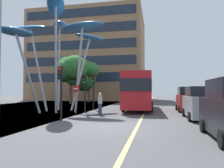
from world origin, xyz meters
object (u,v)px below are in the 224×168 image
object	(u,v)px
leaf_sculpture	(57,32)
pedestrian	(100,104)
traffic_light_kerb_near	(61,81)
car_parked_mid	(201,104)
street_lamp	(6,19)
red_bus	(138,89)
traffic_light_island_mid	(93,84)
no_entry_sign	(76,94)
car_parked_far	(189,100)
traffic_light_kerb_far	(85,85)

from	to	relation	value
leaf_sculpture	pedestrian	size ratio (longest dim) A/B	5.80
traffic_light_kerb_near	car_parked_mid	world-z (taller)	traffic_light_kerb_near
leaf_sculpture	street_lamp	xyz separation A→B (m)	(2.40, -9.90, -2.28)
red_bus	car_parked_mid	size ratio (longest dim) A/B	2.46
leaf_sculpture	traffic_light_kerb_near	distance (m)	8.31
traffic_light_island_mid	no_entry_sign	size ratio (longest dim) A/B	1.49
red_bus	traffic_light_kerb_near	bearing A→B (deg)	-113.30
no_entry_sign	traffic_light_kerb_near	bearing A→B (deg)	-80.39
traffic_light_kerb_near	car_parked_mid	xyz separation A→B (m)	(8.67, 2.60, -1.42)
car_parked_far	street_lamp	distance (m)	15.87
red_bus	traffic_light_kerb_near	xyz separation A→B (m)	(-4.06, -9.43, 0.42)
traffic_light_island_mid	street_lamp	bearing A→B (deg)	-91.80
leaf_sculpture	traffic_light_island_mid	xyz separation A→B (m)	(2.79, 2.50, -4.78)
traffic_light_kerb_near	car_parked_far	distance (m)	11.96
car_parked_far	pedestrian	xyz separation A→B (m)	(-7.06, -4.73, -0.19)
red_bus	traffic_light_island_mid	xyz separation A→B (m)	(-4.47, -1.01, 0.53)
street_lamp	car_parked_mid	bearing A→B (deg)	34.79
leaf_sculpture	pedestrian	bearing A→B (deg)	-27.84
leaf_sculpture	traffic_light_kerb_far	distance (m)	5.85
leaf_sculpture	car_parked_far	size ratio (longest dim) A/B	2.58
traffic_light_kerb_near	no_entry_sign	xyz separation A→B (m)	(-0.78, 4.62, -0.87)
leaf_sculpture	car_parked_mid	bearing A→B (deg)	-15.63
red_bus	traffic_light_island_mid	bearing A→B (deg)	-167.24
red_bus	street_lamp	world-z (taller)	street_lamp
traffic_light_kerb_far	traffic_light_island_mid	distance (m)	3.28
car_parked_mid	car_parked_far	bearing A→B (deg)	89.83
traffic_light_kerb_near	traffic_light_kerb_far	bearing A→B (deg)	92.26
red_bus	street_lamp	bearing A→B (deg)	-109.92
leaf_sculpture	traffic_light_kerb_near	size ratio (longest dim) A/B	2.97
car_parked_mid	car_parked_far	xyz separation A→B (m)	(0.02, 5.50, 0.04)
traffic_light_kerb_near	pedestrian	world-z (taller)	traffic_light_kerb_near
traffic_light_island_mid	car_parked_mid	xyz separation A→B (m)	(9.08, -5.82, -1.52)
red_bus	car_parked_far	distance (m)	4.91
red_bus	traffic_light_kerb_far	xyz separation A→B (m)	(-4.26, -4.28, 0.34)
traffic_light_island_mid	traffic_light_kerb_near	bearing A→B (deg)	-87.21
leaf_sculpture	car_parked_mid	world-z (taller)	leaf_sculpture
leaf_sculpture	traffic_light_kerb_near	world-z (taller)	leaf_sculpture
traffic_light_kerb_far	pedestrian	bearing A→B (deg)	-44.13
no_entry_sign	street_lamp	bearing A→B (deg)	-90.11
traffic_light_kerb_far	traffic_light_island_mid	bearing A→B (deg)	93.61
pedestrian	no_entry_sign	xyz separation A→B (m)	(-2.41, 1.25, 0.70)
car_parked_far	traffic_light_kerb_near	bearing A→B (deg)	-137.01
traffic_light_island_mid	car_parked_mid	size ratio (longest dim) A/B	0.79
traffic_light_kerb_far	car_parked_mid	world-z (taller)	traffic_light_kerb_far
traffic_light_kerb_near	red_bus	bearing A→B (deg)	66.70
traffic_light_island_mid	traffic_light_kerb_far	bearing A→B (deg)	-86.39
red_bus	leaf_sculpture	world-z (taller)	leaf_sculpture
traffic_light_kerb_far	street_lamp	xyz separation A→B (m)	(-0.60, -9.13, 2.69)
car_parked_far	pedestrian	size ratio (longest dim) A/B	2.25
traffic_light_kerb_near	car_parked_far	bearing A→B (deg)	42.99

